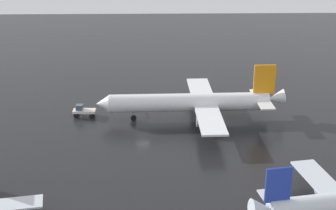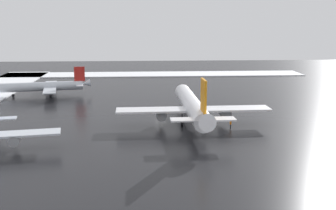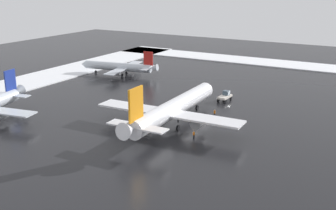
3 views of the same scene
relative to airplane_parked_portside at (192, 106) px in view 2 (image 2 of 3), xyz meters
The scene contains 7 objects.
ground_plane 12.57m from the airplane_parked_portside, 148.80° to the right, with size 240.00×240.00×0.00m, color black.
snow_bank_left 77.59m from the airplane_parked_portside, behind, with size 14.00×116.00×0.30m, color white.
airplane_parked_portside is the anchor object (origin of this frame).
airplane_foreground_jet 51.43m from the airplane_parked_portside, 131.58° to the right, with size 22.50×26.93×8.03m.
pushback_tug 23.09m from the airplane_parked_portside, behind, with size 4.69×2.48×2.50m.
ground_crew_near_tug 9.22m from the airplane_parked_portside, 56.20° to the left, with size 0.36×0.36×1.71m.
ground_crew_by_nose_gear 11.34m from the airplane_parked_portside, 151.17° to the left, with size 0.36×0.36×1.71m.
Camera 2 is at (96.57, -3.94, 22.07)m, focal length 45.00 mm.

